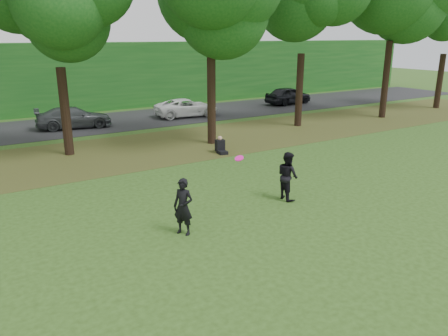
% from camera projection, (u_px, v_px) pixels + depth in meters
% --- Properties ---
extents(ground, '(120.00, 120.00, 0.00)m').
position_uv_depth(ground, '(316.00, 259.00, 11.23)').
color(ground, '#2A4515').
rests_on(ground, ground).
extents(leaf_litter, '(60.00, 7.00, 0.01)m').
position_uv_depth(leaf_litter, '(136.00, 150.00, 21.82)').
color(leaf_litter, '#463919').
rests_on(leaf_litter, ground).
extents(street, '(70.00, 7.00, 0.02)m').
position_uv_depth(street, '(92.00, 124.00, 28.34)').
color(street, black).
rests_on(street, ground).
extents(far_hedge, '(70.00, 3.00, 5.00)m').
position_uv_depth(far_hedge, '(67.00, 77.00, 32.51)').
color(far_hedge, '#164E19').
rests_on(far_hedge, ground).
extents(player_left, '(0.67, 0.73, 1.67)m').
position_uv_depth(player_left, '(183.00, 207.00, 12.41)').
color(player_left, black).
rests_on(player_left, ground).
extents(player_right, '(0.71, 0.87, 1.70)m').
position_uv_depth(player_right, '(288.00, 176.00, 15.11)').
color(player_right, black).
rests_on(player_right, ground).
extents(parked_cars, '(38.07, 3.07, 1.42)m').
position_uv_depth(parked_cars, '(88.00, 115.00, 27.51)').
color(parked_cars, black).
rests_on(parked_cars, street).
extents(frisbee, '(0.32, 0.34, 0.17)m').
position_uv_depth(frisbee, '(239.00, 158.00, 12.99)').
color(frisbee, '#FD15A9').
rests_on(frisbee, ground).
extents(seated_person, '(0.50, 0.78, 0.83)m').
position_uv_depth(seated_person, '(221.00, 147.00, 21.24)').
color(seated_person, black).
rests_on(seated_person, ground).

